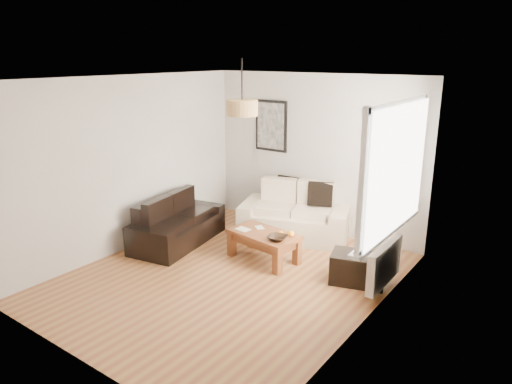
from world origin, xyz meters
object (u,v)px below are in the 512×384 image
Objects in this scene: sofa_leather at (178,221)px; ottoman at (358,268)px; loveseat_cream at (295,212)px; coffee_table at (264,246)px.

sofa_leather is 2.91m from ottoman.
coffee_table is at bearing -102.82° from loveseat_cream.
loveseat_cream is 2.49× the size of ottoman.
ottoman is at bearing -50.19° from loveseat_cream.
ottoman is at bearing -92.61° from sofa_leather.
sofa_leather is 2.36× the size of ottoman.
sofa_leather is at bearing -155.25° from loveseat_cream.
coffee_table is (0.12, -1.05, -0.22)m from loveseat_cream.
loveseat_cream is 1.89m from sofa_leather.
sofa_leather is 1.59× the size of coffee_table.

